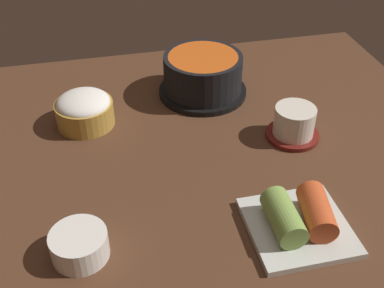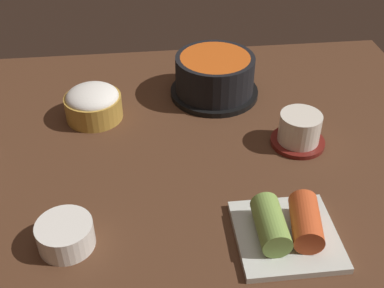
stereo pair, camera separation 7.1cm
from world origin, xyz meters
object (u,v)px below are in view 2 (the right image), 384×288
(rice_bowl, at_px, (93,103))
(side_bowl_near, at_px, (65,234))
(tea_cup_with_saucer, at_px, (298,129))
(kimchi_plate, at_px, (287,228))
(stone_pot, at_px, (215,76))

(rice_bowl, xyz_separation_m, side_bowl_near, (-0.02, -0.31, -0.01))
(tea_cup_with_saucer, distance_m, side_bowl_near, 0.42)
(tea_cup_with_saucer, height_order, kimchi_plate, tea_cup_with_saucer)
(kimchi_plate, height_order, side_bowl_near, kimchi_plate)
(stone_pot, bearing_deg, side_bowl_near, -125.16)
(kimchi_plate, bearing_deg, rice_bowl, 129.78)
(stone_pot, distance_m, side_bowl_near, 0.44)
(rice_bowl, distance_m, kimchi_plate, 0.43)
(tea_cup_with_saucer, bearing_deg, stone_pot, 124.54)
(stone_pot, distance_m, kimchi_plate, 0.39)
(rice_bowl, height_order, side_bowl_near, rice_bowl)
(tea_cup_with_saucer, bearing_deg, side_bowl_near, -153.00)
(tea_cup_with_saucer, bearing_deg, kimchi_plate, -109.78)
(rice_bowl, distance_m, side_bowl_near, 0.31)
(tea_cup_with_saucer, xyz_separation_m, kimchi_plate, (-0.08, -0.21, -0.01))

